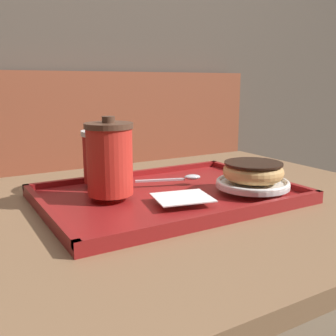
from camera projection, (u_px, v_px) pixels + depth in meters
wall_behind at (41, 21)px, 1.61m from camera, size 8.00×0.05×2.40m
booth_bench at (124, 231)px, 1.73m from camera, size 1.44×0.44×1.00m
cafe_table at (184, 276)px, 0.82m from camera, size 0.93×0.75×0.73m
serving_tray at (168, 196)px, 0.78m from camera, size 0.49×0.35×0.02m
napkin_paper at (182, 197)px, 0.71m from camera, size 0.12×0.10×0.00m
coffee_cup_front at (110, 158)px, 0.72m from camera, size 0.09×0.09×0.14m
coffee_cup_rear at (105, 155)px, 0.82m from camera, size 0.09×0.09×0.12m
plate_with_chocolate_donut at (253, 183)px, 0.78m from camera, size 0.15×0.15×0.01m
donut_chocolate_glazed at (253, 171)px, 0.78m from camera, size 0.12×0.12×0.04m
spoon at (183, 178)px, 0.84m from camera, size 0.14×0.06×0.01m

